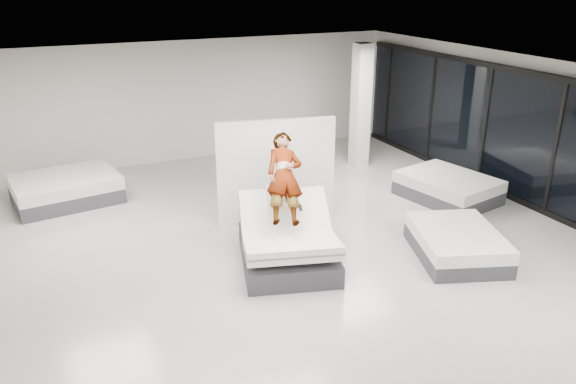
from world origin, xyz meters
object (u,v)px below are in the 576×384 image
object	(u,v)px
remote	(300,208)
divider_panel	(276,172)
flat_bed_right_far	(448,188)
hero_bed	(287,243)
flat_bed_right_near	(457,244)
column	(361,106)
person	(285,188)
flat_bed_left_far	(66,189)

from	to	relation	value
remote	divider_panel	world-z (taller)	divider_panel
divider_panel	flat_bed_right_far	size ratio (longest dim) A/B	1.05
hero_bed	remote	size ratio (longest dim) A/B	17.60
flat_bed_right_near	column	bearing A→B (deg)	77.83
divider_panel	person	bearing A→B (deg)	-94.54
hero_bed	flat_bed_left_far	world-z (taller)	hero_bed
person	flat_bed_left_far	xyz separation A→B (m)	(-3.39, 4.41, -1.00)
remote	flat_bed_right_far	xyz separation A→B (m)	(4.37, 1.30, -0.79)
column	remote	bearing A→B (deg)	-131.96
hero_bed	flat_bed_left_far	distance (m)	5.75
divider_panel	flat_bed_right_far	world-z (taller)	divider_panel
remote	person	bearing A→B (deg)	122.15
flat_bed_left_far	remote	bearing A→B (deg)	-53.95
remote	divider_panel	size ratio (longest dim) A/B	0.06
divider_panel	flat_bed_right_far	xyz separation A→B (m)	(4.02, -0.51, -0.81)
flat_bed_right_near	flat_bed_left_far	world-z (taller)	flat_bed_left_far
column	flat_bed_left_far	bearing A→B (deg)	175.51
divider_panel	flat_bed_right_far	distance (m)	4.14
column	divider_panel	bearing A→B (deg)	-145.02
flat_bed_right_far	flat_bed_right_near	world-z (taller)	flat_bed_right_far
hero_bed	column	distance (m)	5.89
remote	flat_bed_right_near	distance (m)	2.97
flat_bed_right_far	divider_panel	bearing A→B (deg)	172.72
hero_bed	column	size ratio (longest dim) A/B	0.77
hero_bed	divider_panel	distance (m)	1.93
hero_bed	flat_bed_right_far	size ratio (longest dim) A/B	1.08
flat_bed_right_near	column	xyz separation A→B (m)	(1.12, 5.21, 1.34)
person	flat_bed_right_far	size ratio (longest dim) A/B	0.79
flat_bed_right_far	column	world-z (taller)	column
flat_bed_right_far	flat_bed_right_near	distance (m)	2.83
remote	column	size ratio (longest dim) A/B	0.04
column	hero_bed	bearing A→B (deg)	-134.08
hero_bed	flat_bed_right_far	xyz separation A→B (m)	(4.57, 1.20, -0.11)
flat_bed_left_far	column	size ratio (longest dim) A/B	0.75
flat_bed_left_far	divider_panel	bearing A→B (deg)	-37.93
hero_bed	person	bearing A→B (deg)	73.61
flat_bed_right_far	flat_bed_left_far	world-z (taller)	flat_bed_left_far
person	divider_panel	size ratio (longest dim) A/B	0.76
flat_bed_right_near	divider_panel	bearing A→B (deg)	130.02
remote	flat_bed_right_far	distance (m)	4.63
person	flat_bed_right_near	distance (m)	3.28
flat_bed_right_far	remote	bearing A→B (deg)	-163.46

